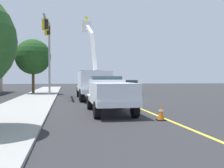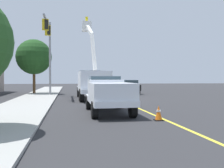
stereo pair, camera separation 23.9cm
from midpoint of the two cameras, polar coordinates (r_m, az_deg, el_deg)
The scene contains 12 objects.
ground at distance 24.58m, azimuth 1.05°, elevation -3.18°, with size 120.00×120.00×0.00m, color #2D2D30.
sidewalk_far_side at distance 24.32m, azimuth -16.41°, elevation -3.15°, with size 60.00×3.60×0.12m, color #9E9E99.
lane_centre_stripe at distance 24.58m, azimuth 1.05°, elevation -3.17°, with size 50.00×0.16×0.01m, color yellow.
utility_bucket_truck at distance 23.78m, azimuth -4.16°, elevation 0.59°, with size 8.29×2.83×7.81m.
service_pickup_truck at distance 14.24m, azimuth -0.37°, elevation -2.02°, with size 5.67×2.35×2.06m.
passing_minivan at distance 31.71m, azimuth 3.85°, elevation -0.39°, with size 4.87×2.09×1.69m.
traffic_cone_leading at distance 12.07m, azimuth 10.89°, elevation -6.34°, with size 0.40×0.40×0.71m.
traffic_cone_mid_front at distance 16.86m, azimuth 5.01°, elevation -3.96°, with size 0.40×0.40×0.80m.
traffic_cone_mid_rear at distance 21.95m, azimuth 0.70°, elevation -2.76°, with size 0.40×0.40×0.76m.
traffic_cone_trailing at distance 27.79m, azimuth -0.38°, elevation -1.84°, with size 0.40×0.40×0.80m.
traffic_signal_mast at distance 27.04m, azimuth -13.66°, elevation 8.85°, with size 7.10×0.67×8.00m.
street_tree_right at distance 31.91m, azimuth -16.77°, elevation 5.78°, with size 4.16×4.16×6.53m.
Camera 2 is at (-24.24, 3.58, 1.97)m, focal length 41.11 mm.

